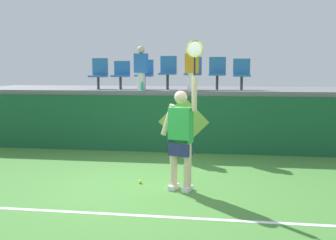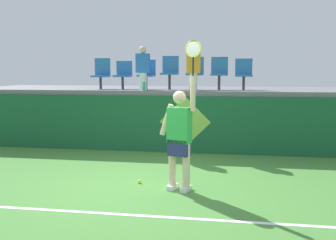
% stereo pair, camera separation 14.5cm
% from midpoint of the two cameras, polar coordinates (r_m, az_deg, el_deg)
% --- Properties ---
extents(ground_plane, '(40.00, 40.00, 0.00)m').
position_cam_midpoint_polar(ground_plane, '(6.88, -5.02, -9.89)').
color(ground_plane, '#478438').
extents(court_back_wall, '(11.44, 0.20, 1.42)m').
position_cam_midpoint_polar(court_back_wall, '(9.61, -1.03, -0.58)').
color(court_back_wall, '#195633').
rests_on(court_back_wall, ground_plane).
extents(spectator_platform, '(11.44, 3.12, 0.12)m').
position_cam_midpoint_polar(spectator_platform, '(11.02, 0.21, 4.46)').
color(spectator_platform, slate).
rests_on(spectator_platform, court_back_wall).
extents(court_baseline_stripe, '(10.29, 0.08, 0.01)m').
position_cam_midpoint_polar(court_baseline_stripe, '(5.66, -8.15, -13.77)').
color(court_baseline_stripe, white).
rests_on(court_baseline_stripe, ground_plane).
extents(tennis_player, '(0.73, 0.36, 2.53)m').
position_cam_midpoint_polar(tennis_player, '(6.45, 1.31, -2.31)').
color(tennis_player, white).
rests_on(tennis_player, ground_plane).
extents(tennis_ball, '(0.07, 0.07, 0.07)m').
position_cam_midpoint_polar(tennis_ball, '(7.06, -4.78, -9.15)').
color(tennis_ball, '#D1E533').
rests_on(tennis_ball, ground_plane).
extents(water_bottle, '(0.07, 0.07, 0.22)m').
position_cam_midpoint_polar(water_bottle, '(9.76, -4.30, 5.05)').
color(water_bottle, '#26B272').
rests_on(water_bottle, spectator_platform).
extents(stadium_chair_0, '(0.44, 0.42, 0.84)m').
position_cam_midpoint_polar(stadium_chair_0, '(10.73, -10.64, 6.96)').
color(stadium_chair_0, '#38383D').
rests_on(stadium_chair_0, spectator_platform).
extents(stadium_chair_1, '(0.44, 0.42, 0.77)m').
position_cam_midpoint_polar(stadium_chair_1, '(10.54, -7.41, 6.89)').
color(stadium_chair_1, '#38383D').
rests_on(stadium_chair_1, spectator_platform).
extents(stadium_chair_2, '(0.44, 0.42, 0.80)m').
position_cam_midpoint_polar(stadium_chair_2, '(10.39, -3.91, 7.02)').
color(stadium_chair_2, '#38383D').
rests_on(stadium_chair_2, spectator_platform).
extents(stadium_chair_3, '(0.44, 0.42, 0.89)m').
position_cam_midpoint_polar(stadium_chair_3, '(10.28, -0.41, 7.37)').
color(stadium_chair_3, '#38383D').
rests_on(stadium_chair_3, spectator_platform).
extents(stadium_chair_4, '(0.44, 0.42, 0.87)m').
position_cam_midpoint_polar(stadium_chair_4, '(10.20, 3.36, 7.26)').
color(stadium_chair_4, '#38383D').
rests_on(stadium_chair_4, spectator_platform).
extents(stadium_chair_5, '(0.44, 0.42, 0.86)m').
position_cam_midpoint_polar(stadium_chair_5, '(10.17, 6.97, 7.19)').
color(stadium_chair_5, '#38383D').
rests_on(stadium_chair_5, spectator_platform).
extents(stadium_chair_6, '(0.44, 0.42, 0.82)m').
position_cam_midpoint_polar(stadium_chair_6, '(10.18, 10.53, 6.96)').
color(stadium_chair_6, '#38383D').
rests_on(stadium_chair_6, spectator_platform).
extents(spectator_0, '(0.34, 0.20, 1.12)m').
position_cam_midpoint_polar(spectator_0, '(9.95, -4.46, 7.84)').
color(spectator_0, white).
rests_on(spectator_0, spectator_platform).
extents(spectator_1, '(0.34, 0.20, 1.10)m').
position_cam_midpoint_polar(spectator_1, '(9.75, 3.14, 7.78)').
color(spectator_1, white).
rests_on(spectator_1, spectator_platform).
extents(wall_signage_mount, '(1.27, 0.01, 1.42)m').
position_cam_midpoint_polar(wall_signage_mount, '(9.56, 1.89, -4.91)').
color(wall_signage_mount, '#195633').
rests_on(wall_signage_mount, ground_plane).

